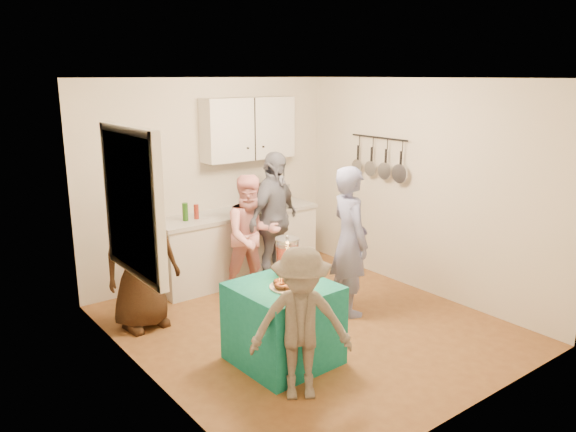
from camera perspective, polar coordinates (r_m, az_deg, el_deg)
floor at (r=6.19m, az=2.01°, el=-11.02°), size 4.00×4.00×0.00m
ceiling at (r=5.60m, az=2.25°, el=13.82°), size 4.00×4.00×0.00m
back_wall at (r=7.37m, az=-7.84°, el=3.62°), size 3.60×3.60×0.00m
left_wall at (r=4.85m, az=-14.52°, el=-2.25°), size 4.00×4.00×0.00m
right_wall at (r=7.02m, az=13.54°, el=2.82°), size 4.00×4.00×0.00m
window_night at (r=5.07m, az=-15.73°, el=1.29°), size 0.04×1.00×1.20m
counter at (r=7.43m, az=-5.13°, el=-3.13°), size 2.20×0.58×0.86m
countertop at (r=7.31m, az=-5.21°, el=0.27°), size 2.24×0.62×0.05m
upper_cabinet at (r=7.42m, az=-4.04°, el=8.85°), size 1.30×0.30×0.80m
pot_rack at (r=7.36m, az=9.04°, el=5.93°), size 0.12×1.00×0.60m
microwave at (r=7.53m, az=-2.19°, el=2.07°), size 0.54×0.38×0.29m
party_table at (r=5.33m, az=-0.47°, el=-10.85°), size 0.88×0.88×0.76m
donut_cake at (r=5.09m, az=0.24°, el=-6.33°), size 0.38×0.38×0.18m
punch_jar at (r=5.41m, az=-0.07°, el=-4.19°), size 0.22×0.22×0.34m
man_birthday at (r=6.26m, az=6.29°, el=-2.54°), size 0.56×0.70×1.68m
woman_back_left at (r=6.08m, az=-14.79°, el=-3.68°), size 0.83×0.57×1.64m
woman_back_center at (r=6.77m, az=-3.67°, el=-2.05°), size 0.84×0.72×1.49m
woman_back_right at (r=7.05m, az=-1.45°, el=-0.39°), size 1.09×0.77×1.72m
child_near_left at (r=4.67m, az=1.33°, el=-10.91°), size 0.97×0.87×1.31m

